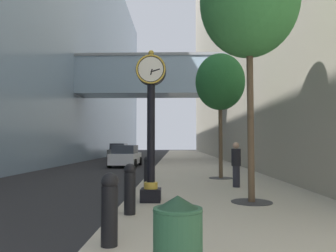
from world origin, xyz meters
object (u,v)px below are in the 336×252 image
at_px(bollard_nearest, 110,207).
at_px(bollard_fourth, 147,171).
at_px(street_tree_near, 249,2).
at_px(car_grey_near, 119,151).
at_px(bollard_second, 130,188).
at_px(bollard_fifth, 152,166).
at_px(car_white_mid, 126,156).
at_px(pedestrian_walking, 236,163).
at_px(street_tree_mid_near, 220,82).
at_px(street_clock, 151,118).
at_px(trash_bin, 178,245).

relative_size(bollard_nearest, bollard_fourth, 1.00).
bearing_deg(street_tree_near, bollard_nearest, -129.09).
bearing_deg(car_grey_near, bollard_second, -79.52).
xyz_separation_m(bollard_fifth, car_white_mid, (-2.68, 9.86, 0.04)).
bearing_deg(pedestrian_walking, bollard_nearest, -115.37).
height_order(bollard_fifth, pedestrian_walking, pedestrian_walking).
height_order(bollard_nearest, bollard_fourth, same).
height_order(bollard_fifth, street_tree_near, street_tree_near).
relative_size(bollard_second, street_tree_mid_near, 0.20).
distance_m(bollard_fifth, car_white_mid, 10.21).
distance_m(bollard_fourth, car_grey_near, 24.82).
xyz_separation_m(street_clock, car_grey_near, (-5.66, 27.12, -1.62)).
xyz_separation_m(bollard_second, bollard_fifth, (0.00, 6.72, 0.00)).
distance_m(street_tree_near, car_grey_near, 28.84).
height_order(street_tree_mid_near, trash_bin, street_tree_mid_near).
xyz_separation_m(bollard_nearest, trash_bin, (1.06, -1.65, -0.06)).
xyz_separation_m(bollard_nearest, car_grey_near, (-5.31, 30.96, 0.09)).
bearing_deg(bollard_fifth, pedestrian_walking, -33.33).
relative_size(trash_bin, car_white_mid, 0.25).
bearing_deg(car_white_mid, bollard_fourth, -77.50).
height_order(bollard_second, bollard_fifth, same).
distance_m(bollard_nearest, bollard_fifth, 8.95).
distance_m(street_tree_near, trash_bin, 7.66).
relative_size(bollard_fourth, street_tree_mid_near, 0.20).
distance_m(bollard_second, bollard_fourth, 4.48).
bearing_deg(street_tree_near, bollard_fourth, 136.58).
height_order(bollard_second, street_tree_mid_near, street_tree_mid_near).
xyz_separation_m(bollard_second, street_tree_mid_near, (3.08, 7.56, 3.81)).
distance_m(street_clock, car_grey_near, 27.75).
distance_m(bollard_fifth, car_grey_near, 22.64).
bearing_deg(street_clock, trash_bin, -82.62).
bearing_deg(bollard_second, street_clock, 77.81).
distance_m(street_tree_mid_near, car_white_mid, 11.34).
xyz_separation_m(street_clock, bollard_fourth, (-0.35, 2.87, -1.71)).
xyz_separation_m(street_clock, street_tree_mid_near, (2.74, 5.95, 2.10)).
bearing_deg(trash_bin, street_clock, 97.38).
xyz_separation_m(street_tree_near, trash_bin, (-2.03, -5.45, -5.00)).
distance_m(street_tree_mid_near, pedestrian_walking, 4.63).
distance_m(trash_bin, pedestrian_walking, 8.76).
relative_size(trash_bin, car_grey_near, 0.23).
bearing_deg(street_clock, bollard_second, -102.19).
relative_size(bollard_nearest, car_grey_near, 0.25).
xyz_separation_m(street_clock, bollard_fifth, (-0.35, 5.11, -1.71)).
xyz_separation_m(bollard_second, bollard_fourth, (0.00, 4.48, 0.00)).
bearing_deg(pedestrian_walking, trash_bin, -104.41).
xyz_separation_m(street_tree_mid_near, car_grey_near, (-8.40, 21.16, -3.72)).
bearing_deg(street_tree_near, street_tree_mid_near, 90.00).
relative_size(street_clock, pedestrian_walking, 2.58).
bearing_deg(car_white_mid, pedestrian_walking, -63.72).
relative_size(street_clock, car_white_mid, 1.01).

